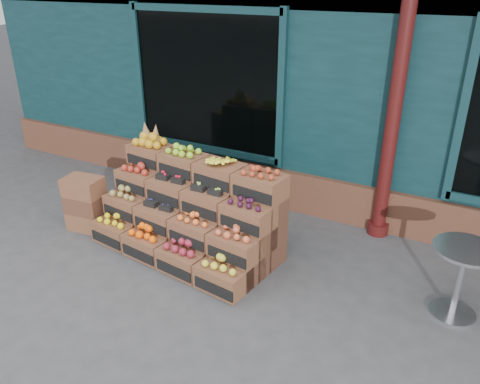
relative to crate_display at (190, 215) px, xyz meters
The scene contains 6 objects.
ground 1.10m from the crate_display, 32.84° to the right, with size 60.00×60.00×0.00m, color #3D3D3F.
shop_facade 5.04m from the crate_display, 79.54° to the left, with size 12.00×6.24×4.80m.
crate_display is the anchor object (origin of this frame).
spare_crates 1.55m from the crate_display, 169.10° to the right, with size 0.54×0.41×0.75m.
bistro_table 3.15m from the crate_display, ahead, with size 0.64×0.64×0.80m.
shopkeeper 2.43m from the crate_display, 99.53° to the left, with size 0.72×0.47×1.97m, color #17511B.
Camera 1 is at (2.25, -3.73, 3.20)m, focal length 35.00 mm.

